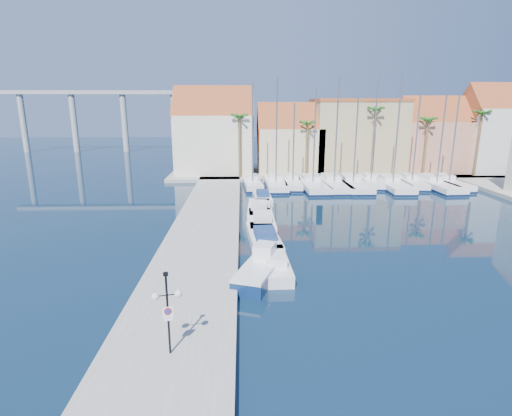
{
  "coord_description": "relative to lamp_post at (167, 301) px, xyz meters",
  "views": [
    {
      "loc": [
        -5.66,
        -17.5,
        10.89
      ],
      "look_at": [
        -4.58,
        13.27,
        3.0
      ],
      "focal_mm": 28.0,
      "sensor_mm": 36.0,
      "label": 1
    }
  ],
  "objects": [
    {
      "name": "ground",
      "position": [
        8.84,
        2.19,
        -2.99
      ],
      "size": [
        260.0,
        260.0,
        0.0
      ],
      "primitive_type": "plane",
      "color": "#081D32",
      "rests_on": "ground"
    },
    {
      "name": "quay_west",
      "position": [
        -0.16,
        15.69,
        -2.74
      ],
      "size": [
        6.0,
        77.0,
        0.5
      ],
      "primitive_type": "cube",
      "color": "gray",
      "rests_on": "ground"
    },
    {
      "name": "shore_north",
      "position": [
        18.84,
        50.19,
        -2.74
      ],
      "size": [
        54.0,
        16.0,
        0.5
      ],
      "primitive_type": "cube",
      "color": "gray",
      "rests_on": "ground"
    },
    {
      "name": "lamp_post",
      "position": [
        0.0,
        0.0,
        0.0
      ],
      "size": [
        1.26,
        0.56,
        3.79
      ],
      "rotation": [
        0.0,
        0.0,
        0.24
      ],
      "color": "black",
      "rests_on": "quay_west"
    },
    {
      "name": "fishing_boat",
      "position": [
        4.31,
        8.71,
        -2.31
      ],
      "size": [
        3.74,
        6.08,
        2.02
      ],
      "rotation": [
        0.0,
        0.0,
        -0.34
      ],
      "color": "#0D2550",
      "rests_on": "ground"
    },
    {
      "name": "motorboat_west_0",
      "position": [
        5.3,
        9.9,
        -2.48
      ],
      "size": [
        2.1,
        6.06,
        1.4
      ],
      "rotation": [
        0.0,
        0.0,
        0.03
      ],
      "color": "white",
      "rests_on": "ground"
    },
    {
      "name": "motorboat_west_1",
      "position": [
        4.9,
        15.43,
        -2.48
      ],
      "size": [
        2.82,
        7.28,
        1.4
      ],
      "rotation": [
        0.0,
        0.0,
        0.08
      ],
      "color": "white",
      "rests_on": "ground"
    },
    {
      "name": "motorboat_west_2",
      "position": [
        4.98,
        20.4,
        -2.48
      ],
      "size": [
        2.31,
        7.2,
        1.4
      ],
      "rotation": [
        0.0,
        0.0,
        0.0
      ],
      "color": "white",
      "rests_on": "ground"
    },
    {
      "name": "motorboat_west_3",
      "position": [
        4.9,
        24.71,
        -2.48
      ],
      "size": [
        2.6,
        7.18,
        1.4
      ],
      "rotation": [
        0.0,
        0.0,
        -0.05
      ],
      "color": "white",
      "rests_on": "ground"
    },
    {
      "name": "motorboat_west_4",
      "position": [
        5.5,
        30.32,
        -2.48
      ],
      "size": [
        2.17,
        6.03,
        1.4
      ],
      "rotation": [
        0.0,
        0.0,
        0.04
      ],
      "color": "white",
      "rests_on": "ground"
    },
    {
      "name": "sailboat_0",
      "position": [
        4.57,
        38.66,
        -2.35
      ],
      "size": [
        2.79,
        8.65,
        13.76
      ],
      "rotation": [
        0.0,
        0.0,
        0.06
      ],
      "color": "white",
      "rests_on": "ground"
    },
    {
      "name": "sailboat_1",
      "position": [
        7.76,
        38.59,
        -2.38
      ],
      "size": [
        2.76,
        10.19,
        14.32
      ],
      "rotation": [
        0.0,
        0.0,
        0.01
      ],
      "color": "white",
      "rests_on": "ground"
    },
    {
      "name": "sailboat_2",
      "position": [
        10.16,
        38.92,
        -2.4
      ],
      "size": [
        2.88,
        8.9,
        11.23
      ],
      "rotation": [
        0.0,
        0.0,
        -0.06
      ],
      "color": "white",
      "rests_on": "ground"
    },
    {
      "name": "sailboat_3",
      "position": [
        12.69,
        38.0,
        -2.41
      ],
      "size": [
        3.46,
        11.75,
        13.2
      ],
      "rotation": [
        0.0,
        0.0,
        0.03
      ],
      "color": "white",
      "rests_on": "ground"
    },
    {
      "name": "sailboat_4",
      "position": [
        15.64,
        38.23,
        -2.4
      ],
      "size": [
        3.27,
        11.84,
        14.48
      ],
      "rotation": [
        0.0,
        0.0,
        0.01
      ],
      "color": "white",
      "rests_on": "ground"
    },
    {
      "name": "sailboat_5",
      "position": [
        18.24,
        38.09,
        -2.43
      ],
      "size": [
        3.32,
        11.91,
        11.98
      ],
      "rotation": [
        0.0,
        0.0,
        -0.02
      ],
      "color": "white",
      "rests_on": "ground"
    },
    {
      "name": "sailboat_6",
      "position": [
        21.13,
        39.25,
        -2.32
      ],
      "size": [
        2.84,
        8.4,
        14.73
      ],
      "rotation": [
        0.0,
        0.0,
        -0.08
      ],
      "color": "white",
      "rests_on": "ground"
    },
    {
      "name": "sailboat_7",
      "position": [
        23.47,
        37.44,
        -2.39
      ],
      "size": [
        3.25,
        11.33,
        14.82
      ],
      "rotation": [
        0.0,
        0.0,
        -0.02
      ],
      "color": "white",
      "rests_on": "ground"
    },
    {
      "name": "sailboat_8",
      "position": [
        26.69,
        38.64,
        -2.34
      ],
      "size": [
        2.96,
        8.88,
        14.56
      ],
      "rotation": [
        0.0,
        0.0,
        -0.08
      ],
      "color": "white",
      "rests_on": "ground"
    },
    {
      "name": "sailboat_9",
      "position": [
        29.41,
        37.46,
        -2.42
      ],
      "size": [
        3.62,
        11.66,
        12.23
      ],
      "rotation": [
        0.0,
        0.0,
        0.05
      ],
      "color": "white",
      "rests_on": "ground"
    },
    {
      "name": "sailboat_10",
      "position": [
        31.56,
        38.2,
        -2.4
      ],
      "size": [
        3.06,
        10.03,
        12.3
      ],
      "rotation": [
        0.0,
        0.0,
        0.04
      ],
      "color": "white",
      "rests_on": "ground"
    },
    {
      "name": "building_0",
      "position": [
        -1.16,
        49.19,
        3.54
      ],
      "size": [
        12.3,
        9.0,
        13.5
      ],
      "color": "beige",
      "rests_on": "shore_north"
    },
    {
      "name": "building_1",
      "position": [
        10.84,
        49.19,
        2.31
      ],
      "size": [
        10.3,
        8.0,
        11.0
      ],
      "color": "beige",
      "rests_on": "shore_north"
    },
    {
      "name": "building_2",
      "position": [
        21.84,
        50.19,
        3.27
      ],
      "size": [
        14.2,
        10.2,
        11.5
      ],
      "color": "tan",
      "rests_on": "shore_north"
    },
    {
      "name": "building_3",
      "position": [
        33.84,
        49.19,
        2.87
      ],
      "size": [
        10.3,
        8.0,
        12.0
      ],
      "color": "#B2745A",
      "rests_on": "shore_north"
    },
    {
      "name": "building_4",
      "position": [
        42.84,
        48.19,
        3.98
      ],
      "size": [
        8.3,
        8.0,
        14.0
      ],
      "color": "silver",
      "rests_on": "shore_north"
    },
    {
      "name": "palm_0",
      "position": [
        2.84,
        44.19,
        6.09
      ],
      "size": [
        2.6,
        2.6,
        10.15
      ],
      "color": "brown",
      "rests_on": "shore_north"
    },
    {
      "name": "palm_1",
      "position": [
        12.84,
        44.19,
        5.15
      ],
      "size": [
        2.6,
        2.6,
        9.15
      ],
      "color": "brown",
      "rests_on": "shore_north"
    },
    {
      "name": "palm_2",
      "position": [
        22.84,
        44.19,
        7.03
      ],
      "size": [
        2.6,
        2.6,
        11.15
      ],
      "color": "brown",
      "rests_on": "shore_north"
    },
    {
      "name": "palm_3",
      "position": [
        30.84,
        44.19,
        5.62
      ],
      "size": [
        2.6,
        2.6,
        9.65
      ],
      "color": "brown",
      "rests_on": "shore_north"
    },
    {
      "name": "palm_4",
      "position": [
        38.84,
        44.19,
        6.56
      ],
      "size": [
        2.6,
        2.6,
        10.65
      ],
      "color": "brown",
      "rests_on": "shore_north"
    },
    {
      "name": "viaduct",
      "position": [
        -30.23,
        84.19,
        7.26
      ],
      "size": [
        48.0,
        2.2,
        14.45
      ],
      "color": "#9E9E99",
      "rests_on": "ground"
    }
  ]
}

